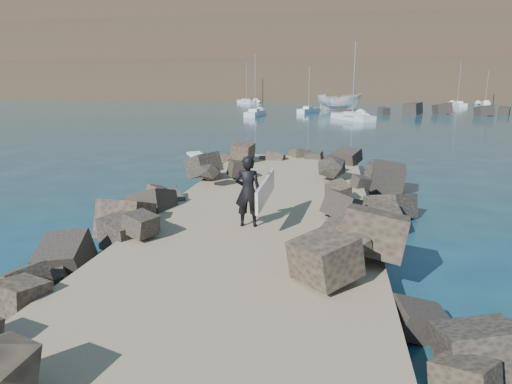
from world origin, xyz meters
TOP-DOWN VIEW (x-y plane):
  - ground at (0.00, 0.00)m, footprint 800.00×800.00m
  - jetty at (0.00, -2.00)m, footprint 6.00×26.00m
  - riprap_left at (-2.90, -1.50)m, footprint 2.60×22.00m
  - riprap_right at (2.90, -1.50)m, footprint 2.60×22.00m
  - headland at (10.00, 160.00)m, footprint 360.00×140.00m
  - surfboard_resting at (-3.06, 5.13)m, footprint 2.00×2.07m
  - boat_imported at (2.45, 61.11)m, footprint 7.44×4.48m
  - surfer_with_board at (-0.14, -1.01)m, footprint 0.87×2.26m
  - sailboat_d at (24.23, 78.95)m, footprint 2.00×6.67m
  - sailboat_b at (-1.86, 54.95)m, footprint 3.04×5.46m
  - sailboat_c at (3.92, 42.75)m, footprint 5.00×7.28m
  - sailboat_a at (-8.37, 47.42)m, footprint 1.86×6.63m
  - sailboat_f at (30.52, 83.78)m, footprint 2.03×5.43m
  - sailboat_e at (-16.71, 84.95)m, footprint 5.35×6.95m

SIDE VIEW (x-z plane):
  - ground at x=0.00m, z-range 0.00..0.00m
  - jetty at x=0.00m, z-range 0.00..0.60m
  - sailboat_c at x=3.92m, z-range -4.10..4.80m
  - sailboat_e at x=-16.71m, z-range -4.03..4.72m
  - sailboat_d at x=24.23m, z-range -3.64..4.33m
  - sailboat_a at x=-8.37m, z-range -3.63..4.33m
  - sailboat_b at x=-1.86m, z-range -2.99..3.69m
  - sailboat_f at x=30.52m, z-range -2.94..3.64m
  - riprap_left at x=-2.90m, z-range 0.00..1.00m
  - riprap_right at x=2.90m, z-range 0.00..1.00m
  - surfboard_resting at x=-3.06m, z-range 1.00..1.08m
  - boat_imported at x=2.45m, z-range 0.00..2.70m
  - surfer_with_board at x=-0.14m, z-range 0.61..2.43m
  - headland at x=10.00m, z-range 0.00..32.00m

